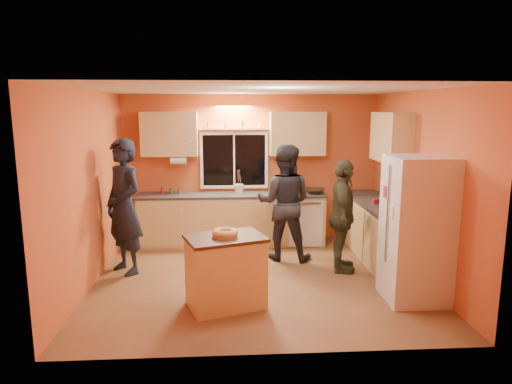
{
  "coord_description": "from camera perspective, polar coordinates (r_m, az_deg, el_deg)",
  "views": [
    {
      "loc": [
        -0.4,
        -6.07,
        2.36
      ],
      "look_at": [
        -0.01,
        0.4,
        1.17
      ],
      "focal_mm": 32.0,
      "sensor_mm": 36.0,
      "label": 1
    }
  ],
  "objects": [
    {
      "name": "back_counter",
      "position": [
        8.01,
        -0.42,
        -3.35
      ],
      "size": [
        4.23,
        0.62,
        0.9
      ],
      "color": "tan",
      "rests_on": "ground"
    },
    {
      "name": "utensil_crock",
      "position": [
        7.87,
        -2.11,
        0.37
      ],
      "size": [
        0.14,
        0.14,
        0.17
      ],
      "primitive_type": "cylinder",
      "color": "beige",
      "rests_on": "back_counter"
    },
    {
      "name": "room_shell",
      "position": [
        6.54,
        1.11,
        3.91
      ],
      "size": [
        4.54,
        4.04,
        2.61
      ],
      "color": "#BF6131",
      "rests_on": "ground"
    },
    {
      "name": "mixing_bowl",
      "position": [
        7.99,
        7.4,
        0.14
      ],
      "size": [
        0.4,
        0.4,
        0.09
      ],
      "primitive_type": "imported",
      "rotation": [
        0.0,
        0.0,
        -0.14
      ],
      "color": "#331911",
      "rests_on": "back_counter"
    },
    {
      "name": "person_right",
      "position": [
        6.71,
        10.74,
        -3.01
      ],
      "size": [
        0.57,
        1.02,
        1.65
      ],
      "primitive_type": "imported",
      "rotation": [
        0.0,
        0.0,
        1.39
      ],
      "color": "#323522",
      "rests_on": "ground"
    },
    {
      "name": "bundt_pastry",
      "position": [
        5.4,
        -3.88,
        -5.11
      ],
      "size": [
        0.31,
        0.31,
        0.09
      ],
      "primitive_type": "torus",
      "color": "#DCAD5A",
      "rests_on": "island"
    },
    {
      "name": "refrigerator",
      "position": [
        5.93,
        19.44,
        -4.44
      ],
      "size": [
        0.72,
        0.7,
        1.8
      ],
      "primitive_type": "cube",
      "color": "silver",
      "rests_on": "ground"
    },
    {
      "name": "person_center",
      "position": [
        7.13,
        3.53,
        -1.33
      ],
      "size": [
        1.02,
        0.88,
        1.82
      ],
      "primitive_type": "imported",
      "rotation": [
        0.0,
        0.0,
        2.9
      ],
      "color": "black",
      "rests_on": "ground"
    },
    {
      "name": "potted_plant",
      "position": [
        7.13,
        15.94,
        -0.44
      ],
      "size": [
        0.32,
        0.29,
        0.33
      ],
      "primitive_type": "imported",
      "rotation": [
        0.0,
        0.0,
        0.1
      ],
      "color": "gray",
      "rests_on": "right_counter"
    },
    {
      "name": "island",
      "position": [
        5.54,
        -3.81,
        -9.84
      ],
      "size": [
        1.05,
        0.87,
        0.87
      ],
      "rotation": [
        0.0,
        0.0,
        0.32
      ],
      "color": "tan",
      "rests_on": "ground"
    },
    {
      "name": "ground",
      "position": [
        6.52,
        0.29,
        -10.78
      ],
      "size": [
        4.5,
        4.5,
        0.0
      ],
      "primitive_type": "plane",
      "color": "brown",
      "rests_on": "ground"
    },
    {
      "name": "person_left",
      "position": [
        6.78,
        -16.18,
        -1.8
      ],
      "size": [
        0.83,
        0.83,
        1.95
      ],
      "primitive_type": "imported",
      "rotation": [
        0.0,
        0.0,
        -0.81
      ],
      "color": "black",
      "rests_on": "ground"
    },
    {
      "name": "right_counter",
      "position": [
        7.23,
        15.69,
        -5.27
      ],
      "size": [
        0.62,
        1.84,
        0.9
      ],
      "color": "tan",
      "rests_on": "ground"
    },
    {
      "name": "red_box",
      "position": [
        7.37,
        15.05,
        -1.08
      ],
      "size": [
        0.17,
        0.14,
        0.07
      ],
      "primitive_type": "cube",
      "rotation": [
        0.0,
        0.0,
        -0.11
      ],
      "color": "#A81926",
      "rests_on": "right_counter"
    }
  ]
}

